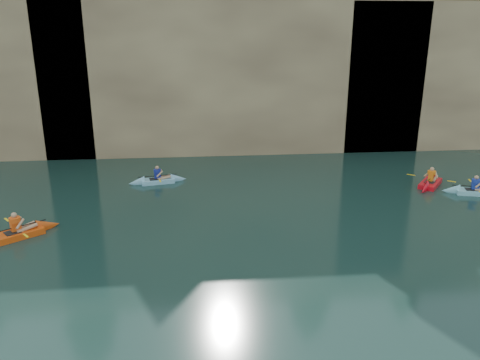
{
  "coord_description": "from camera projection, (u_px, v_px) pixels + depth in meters",
  "views": [
    {
      "loc": [
        -0.74,
        -7.75,
        7.69
      ],
      "look_at": [
        0.69,
        6.87,
        3.0
      ],
      "focal_mm": 35.0,
      "sensor_mm": 36.0,
      "label": 1
    }
  ],
  "objects": [
    {
      "name": "cliff",
      "position": [
        202.0,
        54.0,
        36.37
      ],
      "size": [
        70.0,
        16.0,
        12.0
      ],
      "primitive_type": "cube",
      "color": "tan",
      "rests_on": "ground"
    },
    {
      "name": "cliff_slab_center",
      "position": [
        237.0,
        64.0,
        29.63
      ],
      "size": [
        24.0,
        2.4,
        11.4
      ],
      "primitive_type": "cube",
      "color": "tan",
      "rests_on": "ground"
    },
    {
      "name": "sea_cave_center",
      "position": [
        144.0,
        131.0,
        29.71
      ],
      "size": [
        3.5,
        1.0,
        3.2
      ],
      "primitive_type": "cube",
      "color": "black",
      "rests_on": "ground"
    },
    {
      "name": "sea_cave_east",
      "position": [
        358.0,
        117.0,
        30.81
      ],
      "size": [
        5.0,
        1.0,
        4.5
      ],
      "primitive_type": "cube",
      "color": "black",
      "rests_on": "ground"
    },
    {
      "name": "kayaker_orange",
      "position": [
        17.0,
        234.0,
        18.21
      ],
      "size": [
        3.16,
        2.68,
        1.29
      ],
      "rotation": [
        0.0,
        0.0,
        0.66
      ],
      "color": "#D9460D",
      "rests_on": "ground"
    },
    {
      "name": "kayaker_ltblue_near",
      "position": [
        474.0,
        191.0,
        23.04
      ],
      "size": [
        3.12,
        2.29,
        1.2
      ],
      "rotation": [
        0.0,
        0.0,
        -0.29
      ],
      "color": "#7BBECF",
      "rests_on": "ground"
    },
    {
      "name": "kayaker_red_far",
      "position": [
        430.0,
        183.0,
        24.32
      ],
      "size": [
        2.74,
        3.07,
        1.24
      ],
      "rotation": [
        0.0,
        0.0,
        0.87
      ],
      "color": "red",
      "rests_on": "ground"
    },
    {
      "name": "kayaker_ltblue_mid",
      "position": [
        158.0,
        180.0,
        24.77
      ],
      "size": [
        3.13,
        2.26,
        1.16
      ],
      "rotation": [
        0.0,
        0.0,
        0.21
      ],
      "color": "#7CB2CF",
      "rests_on": "ground"
    }
  ]
}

